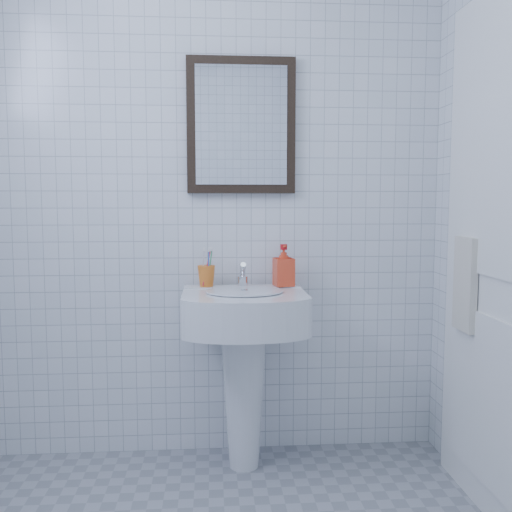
{
  "coord_description": "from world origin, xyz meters",
  "views": [
    {
      "loc": [
        0.02,
        -1.49,
        1.21
      ],
      "look_at": [
        0.2,
        0.86,
        0.98
      ],
      "focal_mm": 40.0,
      "sensor_mm": 36.0,
      "label": 1
    }
  ],
  "objects": [
    {
      "name": "bathroom_door",
      "position": [
        1.08,
        0.55,
        1.0
      ],
      "size": [
        0.04,
        0.8,
        2.0
      ],
      "primitive_type": "cube",
      "color": "silver",
      "rests_on": "ground"
    },
    {
      "name": "wall_mirror",
      "position": [
        0.16,
        1.18,
        1.55
      ],
      "size": [
        0.5,
        0.04,
        0.62
      ],
      "color": "black",
      "rests_on": "wall_back"
    },
    {
      "name": "washbasin",
      "position": [
        0.16,
        0.98,
        0.55
      ],
      "size": [
        0.53,
        0.39,
        0.82
      ],
      "color": "white",
      "rests_on": "ground"
    },
    {
      "name": "faucet",
      "position": [
        0.16,
        1.08,
        0.86
      ],
      "size": [
        0.05,
        0.1,
        0.12
      ],
      "color": "silver",
      "rests_on": "washbasin"
    },
    {
      "name": "wall_back",
      "position": [
        0.0,
        1.2,
        1.25
      ],
      "size": [
        2.2,
        0.02,
        2.5
      ],
      "primitive_type": "cube",
      "color": "white",
      "rests_on": "ground"
    },
    {
      "name": "soap_dispenser",
      "position": [
        0.35,
        1.09,
        0.91
      ],
      "size": [
        0.1,
        0.1,
        0.19
      ],
      "primitive_type": "imported",
      "rotation": [
        0.0,
        0.0,
        0.17
      ],
      "color": "red",
      "rests_on": "washbasin"
    },
    {
      "name": "wall_front",
      "position": [
        0.0,
        -1.2,
        1.25
      ],
      "size": [
        2.2,
        0.02,
        2.5
      ],
      "primitive_type": "cube",
      "color": "white",
      "rests_on": "ground"
    },
    {
      "name": "towel_ring",
      "position": [
        1.06,
        0.72,
        1.05
      ],
      "size": [
        0.01,
        0.18,
        0.18
      ],
      "primitive_type": "torus",
      "rotation": [
        0.0,
        1.57,
        0.0
      ],
      "color": "silver",
      "rests_on": "wall_right"
    },
    {
      "name": "hand_towel",
      "position": [
        1.04,
        0.72,
        0.87
      ],
      "size": [
        0.03,
        0.16,
        0.38
      ],
      "primitive_type": "cube",
      "color": "white",
      "rests_on": "towel_ring"
    },
    {
      "name": "toothbrush_cup",
      "position": [
        -0.01,
        1.11,
        0.86
      ],
      "size": [
        0.1,
        0.1,
        0.1
      ],
      "primitive_type": null,
      "rotation": [
        0.0,
        0.0,
        -0.32
      ],
      "color": "orange",
      "rests_on": "washbasin"
    }
  ]
}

